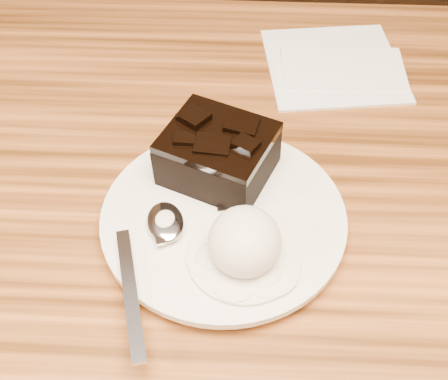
{
  "coord_description": "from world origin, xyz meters",
  "views": [
    {
      "loc": [
        0.12,
        -0.32,
        1.18
      ],
      "look_at": [
        0.1,
        0.02,
        0.79
      ],
      "focal_mm": 47.48,
      "sensor_mm": 36.0,
      "label": 1
    }
  ],
  "objects_px": {
    "plate": "(223,221)",
    "ice_cream_scoop": "(245,241)",
    "brownie": "(218,156)",
    "spoon": "(165,223)",
    "napkin": "(334,64)"
  },
  "relations": [
    {
      "from": "brownie",
      "to": "spoon",
      "type": "bearing_deg",
      "value": -122.09
    },
    {
      "from": "plate",
      "to": "brownie",
      "type": "bearing_deg",
      "value": 98.23
    },
    {
      "from": "napkin",
      "to": "ice_cream_scoop",
      "type": "bearing_deg",
      "value": -108.8
    },
    {
      "from": "brownie",
      "to": "spoon",
      "type": "relative_size",
      "value": 0.51
    },
    {
      "from": "spoon",
      "to": "brownie",
      "type": "bearing_deg",
      "value": 43.04
    },
    {
      "from": "plate",
      "to": "ice_cream_scoop",
      "type": "height_order",
      "value": "ice_cream_scoop"
    },
    {
      "from": "napkin",
      "to": "brownie",
      "type": "bearing_deg",
      "value": -122.84
    },
    {
      "from": "spoon",
      "to": "napkin",
      "type": "relative_size",
      "value": 1.19
    },
    {
      "from": "brownie",
      "to": "napkin",
      "type": "distance_m",
      "value": 0.24
    },
    {
      "from": "plate",
      "to": "spoon",
      "type": "xyz_separation_m",
      "value": [
        -0.05,
        -0.02,
        0.01
      ]
    },
    {
      "from": "ice_cream_scoop",
      "to": "napkin",
      "type": "relative_size",
      "value": 0.42
    },
    {
      "from": "brownie",
      "to": "spoon",
      "type": "height_order",
      "value": "brownie"
    },
    {
      "from": "ice_cream_scoop",
      "to": "spoon",
      "type": "bearing_deg",
      "value": 157.81
    },
    {
      "from": "ice_cream_scoop",
      "to": "spoon",
      "type": "relative_size",
      "value": 0.35
    },
    {
      "from": "ice_cream_scoop",
      "to": "napkin",
      "type": "distance_m",
      "value": 0.31
    }
  ]
}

